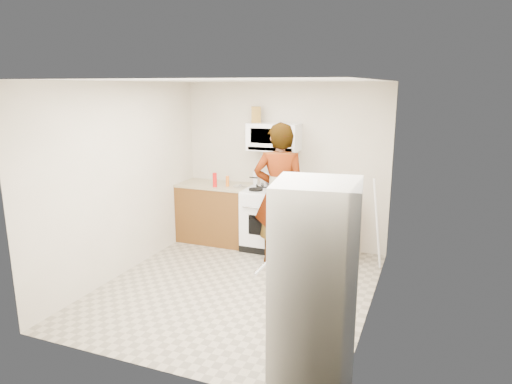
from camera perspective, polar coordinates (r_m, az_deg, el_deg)
The scene contains 20 objects.
floor at distance 5.79m, azimuth -2.36°, elevation -11.83°, with size 3.60×3.60×0.00m, color gray.
back_wall at distance 7.02m, azimuth 3.49°, elevation 3.35°, with size 3.20×0.02×2.50m, color beige.
right_wall at distance 4.96m, azimuth 14.53°, elevation -1.21°, with size 0.02×3.60×2.50m, color beige.
cabinet_left at distance 7.32m, azimuth -5.11°, elevation -2.70°, with size 1.12×0.62×0.90m, color brown.
counter_left at distance 7.20m, azimuth -5.18°, elevation 0.88°, with size 1.14×0.64×0.04m, color tan.
cabinet_right at distance 6.75m, azimuth 8.10°, elevation -4.16°, with size 0.80×0.62×0.90m, color brown.
counter_right at distance 6.62m, azimuth 8.23°, elevation -0.30°, with size 0.82×0.64×0.04m, color tan.
gas_range at distance 6.94m, azimuth 1.82°, elevation -3.23°, with size 0.76×0.65×1.13m.
microwave at distance 6.82m, azimuth 2.26°, elevation 6.90°, with size 0.76×0.38×0.40m, color white.
person at distance 6.29m, azimuth 2.97°, elevation -0.26°, with size 0.72×0.47×1.97m, color tan.
fridge at distance 3.95m, azimuth 7.41°, elevation -10.84°, with size 0.70×0.70×1.70m, color silver.
kettle at distance 6.79m, azimuth 8.21°, elevation 0.88°, with size 0.13×0.13×0.16m, color silver.
jug at distance 6.91m, azimuth 0.02°, elevation 9.65°, with size 0.14×0.14×0.24m, color brown.
saucepan at distance 6.98m, azimuth 1.09°, elevation 1.37°, with size 0.23×0.23×0.12m, color silver.
tray at distance 6.71m, azimuth 2.86°, elevation 0.34°, with size 0.25×0.16×0.05m, color silver.
bottle_spray at distance 6.96m, azimuth -5.18°, elevation 1.51°, with size 0.06×0.06×0.22m, color red.
bottle_hot_sauce at distance 7.00m, azimuth -3.59°, elevation 1.36°, with size 0.05×0.05×0.16m, color orange.
bottle_green_cap at distance 7.01m, azimuth -5.21°, elevation 1.42°, with size 0.05×0.05×0.18m, color #1E8618.
pot_lid at distance 6.96m, azimuth -1.99°, elevation 0.69°, with size 0.22×0.22×0.01m, color silver.
broom at distance 6.25m, azimuth 14.91°, elevation -3.99°, with size 0.03×0.03×1.30m, color silver.
Camera 1 is at (2.15, -4.78, 2.45)m, focal length 32.00 mm.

